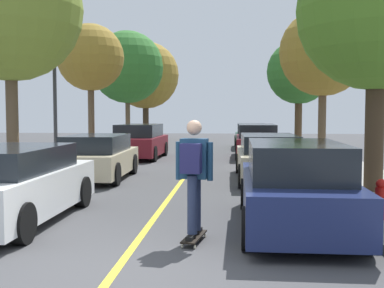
# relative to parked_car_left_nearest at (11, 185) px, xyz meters

# --- Properties ---
(ground) EXTENTS (80.00, 80.00, 0.00)m
(ground) POSITION_rel_parked_car_left_nearest_xyz_m (2.53, -2.57, -0.68)
(ground) COLOR #424244
(center_line) EXTENTS (0.12, 39.20, 0.01)m
(center_line) POSITION_rel_parked_car_left_nearest_xyz_m (2.53, 1.43, -0.68)
(center_line) COLOR gold
(center_line) RESTS_ON ground
(parked_car_left_nearest) EXTENTS (1.90, 4.35, 1.37)m
(parked_car_left_nearest) POSITION_rel_parked_car_left_nearest_xyz_m (0.00, 0.00, 0.00)
(parked_car_left_nearest) COLOR white
(parked_car_left_nearest) RESTS_ON ground
(parked_car_left_near) EXTENTS (1.89, 4.03, 1.32)m
(parked_car_left_near) POSITION_rel_parked_car_left_nearest_xyz_m (0.00, 5.68, -0.03)
(parked_car_left_near) COLOR #BCAD89
(parked_car_left_near) RESTS_ON ground
(parked_car_left_far) EXTENTS (2.03, 4.17, 1.48)m
(parked_car_left_far) POSITION_rel_parked_car_left_nearest_xyz_m (-0.00, 12.29, 0.04)
(parked_car_left_far) COLOR maroon
(parked_car_left_far) RESTS_ON ground
(parked_car_right_nearest) EXTENTS (1.88, 4.40, 1.48)m
(parked_car_right_nearest) POSITION_rel_parked_car_left_nearest_xyz_m (5.05, -0.05, 0.04)
(parked_car_right_nearest) COLOR navy
(parked_car_right_nearest) RESTS_ON ground
(parked_car_right_near) EXTENTS (1.90, 4.60, 1.33)m
(parked_car_right_near) POSITION_rel_parked_car_left_nearest_xyz_m (5.05, 5.93, -0.02)
(parked_car_right_near) COLOR #BCAD89
(parked_car_right_near) RESTS_ON ground
(parked_car_right_far) EXTENTS (1.90, 4.54, 1.47)m
(parked_car_right_far) POSITION_rel_parked_car_left_nearest_xyz_m (5.05, 13.04, 0.05)
(parked_car_right_far) COLOR maroon
(parked_car_right_far) RESTS_ON ground
(parked_car_right_farthest) EXTENTS (1.87, 4.45, 1.37)m
(parked_car_right_farthest) POSITION_rel_parked_car_left_nearest_xyz_m (5.05, 18.68, -0.01)
(parked_car_right_farthest) COLOR #1E5B33
(parked_car_right_farthest) RESTS_ON ground
(street_tree_left_nearest) EXTENTS (4.06, 4.06, 6.78)m
(street_tree_left_nearest) POSITION_rel_parked_car_left_nearest_xyz_m (-2.25, 4.95, 4.19)
(street_tree_left_nearest) COLOR brown
(street_tree_left_nearest) RESTS_ON sidewalk_left
(street_tree_left_near) EXTENTS (2.94, 2.94, 5.73)m
(street_tree_left_near) POSITION_rel_parked_car_left_nearest_xyz_m (-2.25, 12.77, 3.69)
(street_tree_left_near) COLOR brown
(street_tree_left_near) RESTS_ON sidewalk_left
(street_tree_left_far) EXTENTS (4.29, 4.29, 6.67)m
(street_tree_left_far) POSITION_rel_parked_car_left_nearest_xyz_m (-2.25, 20.39, 3.98)
(street_tree_left_far) COLOR brown
(street_tree_left_far) RESTS_ON sidewalk_left
(street_tree_left_farthest) EXTENTS (4.80, 4.80, 6.91)m
(street_tree_left_farthest) POSITION_rel_parked_car_left_nearest_xyz_m (-2.25, 26.49, 3.95)
(street_tree_left_farthest) COLOR #3D2D1E
(street_tree_left_farthest) RESTS_ON sidewalk_left
(street_tree_right_nearest) EXTENTS (3.71, 3.71, 6.07)m
(street_tree_right_nearest) POSITION_rel_parked_car_left_nearest_xyz_m (7.30, 3.28, 3.64)
(street_tree_right_nearest) COLOR #3D2D1E
(street_tree_right_nearest) RESTS_ON sidewalk_right
(street_tree_right_near) EXTENTS (3.22, 3.22, 5.66)m
(street_tree_right_near) POSITION_rel_parked_car_left_nearest_xyz_m (7.30, 10.00, 3.49)
(street_tree_right_near) COLOR brown
(street_tree_right_near) RESTS_ON sidewalk_right
(street_tree_right_far) EXTENTS (3.21, 3.21, 5.47)m
(street_tree_right_far) POSITION_rel_parked_car_left_nearest_xyz_m (7.30, 16.54, 3.30)
(street_tree_right_far) COLOR #4C3823
(street_tree_right_far) RESTS_ON sidewalk_right
(fire_hydrant) EXTENTS (0.20, 0.20, 0.70)m
(fire_hydrant) POSITION_rel_parked_car_left_nearest_xyz_m (6.55, 0.14, -0.20)
(fire_hydrant) COLOR #B2140F
(fire_hydrant) RESTS_ON sidewalk_right
(streetlamp) EXTENTS (0.36, 0.24, 4.83)m
(streetlamp) POSITION_rel_parked_car_left_nearest_xyz_m (-1.75, 7.00, 2.26)
(streetlamp) COLOR #38383D
(streetlamp) RESTS_ON sidewalk_left
(skateboard) EXTENTS (0.36, 0.86, 0.10)m
(skateboard) POSITION_rel_parked_car_left_nearest_xyz_m (3.41, -1.13, -0.60)
(skateboard) COLOR black
(skateboard) RESTS_ON ground
(skateboarder) EXTENTS (0.59, 0.71, 1.77)m
(skateboarder) POSITION_rel_parked_car_left_nearest_xyz_m (3.40, -1.17, 0.43)
(skateboarder) COLOR black
(skateboarder) RESTS_ON skateboard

